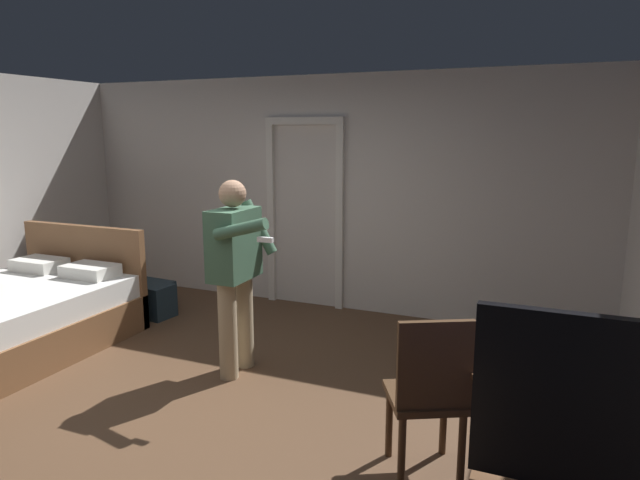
# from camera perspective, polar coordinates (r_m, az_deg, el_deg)

# --- Properties ---
(ground_plane) EXTENTS (6.74, 6.74, 0.00)m
(ground_plane) POSITION_cam_1_polar(r_m,az_deg,el_deg) (4.37, -14.17, -16.19)
(ground_plane) COLOR brown
(wall_back) EXTENTS (6.37, 0.12, 2.58)m
(wall_back) POSITION_cam_1_polar(r_m,az_deg,el_deg) (6.28, 0.17, 4.80)
(wall_back) COLOR silver
(wall_back) RESTS_ON ground_plane
(doorway_frame) EXTENTS (0.93, 0.08, 2.13)m
(doorway_frame) POSITION_cam_1_polar(r_m,az_deg,el_deg) (6.29, -1.55, 4.17)
(doorway_frame) COLOR white
(doorway_frame) RESTS_ON ground_plane
(bed) EXTENTS (1.56, 2.02, 1.02)m
(bed) POSITION_cam_1_polar(r_m,az_deg,el_deg) (5.86, -29.03, -6.96)
(bed) COLOR brown
(bed) RESTS_ON ground_plane
(side_table) EXTENTS (0.66, 0.66, 0.70)m
(side_table) POSITION_cam_1_polar(r_m,az_deg,el_deg) (3.39, 20.49, -15.99)
(side_table) COLOR brown
(side_table) RESTS_ON ground_plane
(laptop) EXTENTS (0.35, 0.36, 0.16)m
(laptop) POSITION_cam_1_polar(r_m,az_deg,el_deg) (3.24, 20.17, -11.86)
(laptop) COLOR black
(laptop) RESTS_ON side_table
(bottle_on_table) EXTENTS (0.06, 0.06, 0.29)m
(bottle_on_table) POSITION_cam_1_polar(r_m,az_deg,el_deg) (3.18, 23.42, -11.20)
(bottle_on_table) COLOR #3E401F
(bottle_on_table) RESTS_ON side_table
(wooden_chair) EXTENTS (0.57, 0.57, 0.99)m
(wooden_chair) POSITION_cam_1_polar(r_m,az_deg,el_deg) (3.29, 11.14, -14.94)
(wooden_chair) COLOR #4C331E
(wooden_chair) RESTS_ON ground_plane
(person_blue_shirt) EXTENTS (0.63, 0.61, 1.60)m
(person_blue_shirt) POSITION_cam_1_polar(r_m,az_deg,el_deg) (4.54, -8.64, -2.39)
(person_blue_shirt) COLOR tan
(person_blue_shirt) RESTS_ON ground_plane
(suitcase_dark) EXTENTS (0.48, 0.35, 0.35)m
(suitcase_dark) POSITION_cam_1_polar(r_m,az_deg,el_deg) (6.33, -16.82, -5.93)
(suitcase_dark) COLOR #1E2D38
(suitcase_dark) RESTS_ON ground_plane
(suitcase_small) EXTENTS (0.51, 0.34, 0.31)m
(suitcase_small) POSITION_cam_1_polar(r_m,az_deg,el_deg) (6.61, -16.89, -5.39)
(suitcase_small) COLOR #1E2D38
(suitcase_small) RESTS_ON ground_plane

